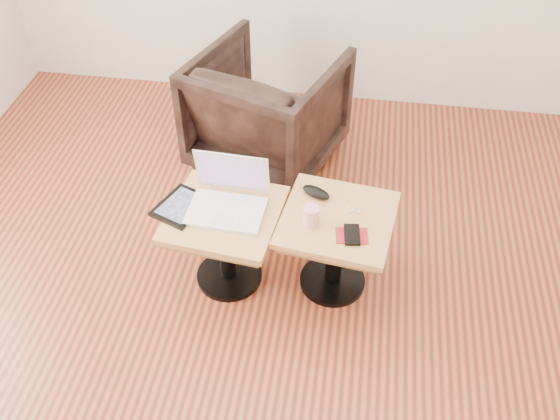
# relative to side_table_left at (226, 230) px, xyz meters

# --- Properties ---
(room_shell) EXTENTS (4.52, 4.52, 2.71)m
(room_shell) POSITION_rel_side_table_left_xyz_m (0.42, -0.49, 1.01)
(room_shell) COLOR maroon
(room_shell) RESTS_ON ground
(side_table_left) EXTENTS (0.56, 0.56, 0.46)m
(side_table_left) POSITION_rel_side_table_left_xyz_m (0.00, 0.00, 0.00)
(side_table_left) COLOR black
(side_table_left) RESTS_ON ground
(side_table_right) EXTENTS (0.57, 0.57, 0.46)m
(side_table_right) POSITION_rel_side_table_left_xyz_m (0.52, 0.05, 0.00)
(side_table_right) COLOR black
(side_table_right) RESTS_ON ground
(laptop) EXTENTS (0.36, 0.30, 0.25)m
(laptop) POSITION_rel_side_table_left_xyz_m (0.01, 0.04, 0.16)
(laptop) COLOR white
(laptop) RESTS_ON side_table_left
(tablet) EXTENTS (0.27, 0.30, 0.02)m
(tablet) POSITION_rel_side_table_left_xyz_m (-0.20, -0.00, 0.12)
(tablet) COLOR black
(tablet) RESTS_ON side_table_left
(charging_adapter) EXTENTS (0.06, 0.06, 0.03)m
(charging_adapter) POSITION_rel_side_table_left_xyz_m (-0.15, 0.22, 0.13)
(charging_adapter) COLOR white
(charging_adapter) RESTS_ON side_table_left
(glasses_case) EXTENTS (0.16, 0.12, 0.05)m
(glasses_case) POSITION_rel_side_table_left_xyz_m (0.41, 0.17, 0.14)
(glasses_case) COLOR black
(glasses_case) RESTS_ON side_table_right
(striped_cup) EXTENTS (0.10, 0.10, 0.10)m
(striped_cup) POSITION_rel_side_table_left_xyz_m (0.40, -0.01, 0.16)
(striped_cup) COLOR #EA6A81
(striped_cup) RESTS_ON side_table_right
(earbuds_tangle) EXTENTS (0.07, 0.05, 0.01)m
(earbuds_tangle) POSITION_rel_side_table_left_xyz_m (0.59, 0.09, 0.12)
(earbuds_tangle) COLOR white
(earbuds_tangle) RESTS_ON side_table_right
(phone_on_sleeve) EXTENTS (0.15, 0.13, 0.02)m
(phone_on_sleeve) POSITION_rel_side_table_left_xyz_m (0.59, -0.07, 0.12)
(phone_on_sleeve) COLOR #970A08
(phone_on_sleeve) RESTS_ON side_table_right
(armchair) EXTENTS (0.98, 0.99, 0.71)m
(armchair) POSITION_rel_side_table_left_xyz_m (0.04, 0.99, 0.01)
(armchair) COLOR black
(armchair) RESTS_ON ground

